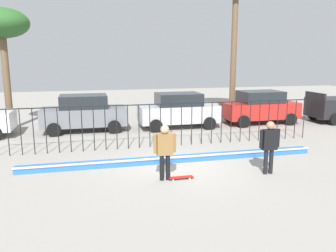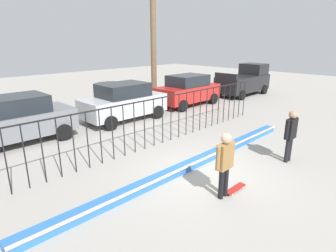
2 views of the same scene
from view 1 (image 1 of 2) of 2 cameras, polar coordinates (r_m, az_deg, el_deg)
ground_plane at (r=12.11m, az=1.74°, el=-6.87°), size 60.00×60.00×0.00m
bowl_coping_ledge at (r=12.62m, az=1.02°, el=-5.52°), size 11.00×0.41×0.27m
perimeter_fence at (r=14.57m, az=-1.27°, el=0.92°), size 14.04×0.04×1.87m
skateboarder at (r=10.57m, az=-0.54°, el=-3.61°), size 0.71×0.27×1.76m
skateboard at (r=10.93m, az=2.16°, el=-8.58°), size 0.80×0.20×0.07m
camera_operator at (r=11.62m, az=16.62°, el=-2.68°), size 0.72×0.27×1.77m
parked_car_gray at (r=18.25m, az=-13.86°, el=2.16°), size 4.30×2.12×1.90m
parked_car_silver at (r=18.68m, az=1.75°, el=2.69°), size 4.30×2.12×1.90m
parked_car_red at (r=20.56m, az=15.10°, el=3.10°), size 4.30×2.12×1.90m
palm_tree_short at (r=20.00m, az=-26.06°, el=14.77°), size 2.76×2.76×6.28m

